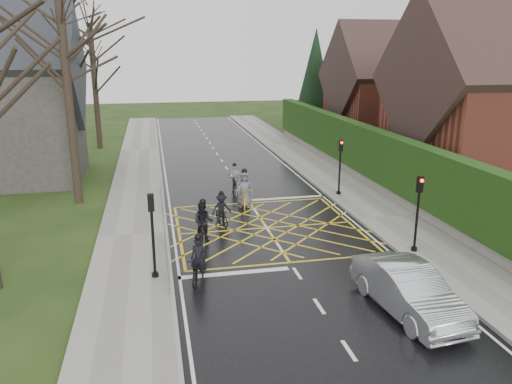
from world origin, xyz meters
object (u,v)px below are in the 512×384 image
object	(u,v)px
cyclist_mid	(222,212)
car	(408,290)
cyclist_rear	(199,266)
cyclist_back	(204,226)
cyclist_front	(235,181)
cyclist_lead	(245,194)

from	to	relation	value
cyclist_mid	car	bearing A→B (deg)	-74.54
cyclist_rear	cyclist_mid	size ratio (longest dim) A/B	1.08
cyclist_back	cyclist_mid	distance (m)	2.34
cyclist_back	car	world-z (taller)	cyclist_back
cyclist_mid	cyclist_front	world-z (taller)	cyclist_front
cyclist_rear	car	size ratio (longest dim) A/B	0.41
cyclist_back	cyclist_lead	world-z (taller)	cyclist_lead
cyclist_front	cyclist_lead	size ratio (longest dim) A/B	0.78
cyclist_mid	cyclist_lead	bearing A→B (deg)	47.38
car	cyclist_mid	bearing A→B (deg)	109.94
cyclist_rear	cyclist_back	distance (m)	3.72
cyclist_front	car	size ratio (longest dim) A/B	0.38
cyclist_back	cyclist_mid	world-z (taller)	cyclist_back
cyclist_back	cyclist_rear	bearing A→B (deg)	-83.62
cyclist_rear	car	xyz separation A→B (m)	(6.13, -3.56, 0.20)
cyclist_mid	cyclist_lead	distance (m)	2.90
cyclist_rear	cyclist_front	bearing A→B (deg)	93.33
cyclist_rear	cyclist_front	world-z (taller)	cyclist_rear
cyclist_mid	cyclist_front	distance (m)	5.80
cyclist_back	car	size ratio (longest dim) A/B	0.43
cyclist_rear	cyclist_lead	size ratio (longest dim) A/B	0.85
cyclist_mid	car	size ratio (longest dim) A/B	0.38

